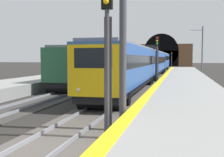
% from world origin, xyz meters
% --- Properties ---
extents(ground_plane, '(320.00, 320.00, 0.00)m').
position_xyz_m(ground_plane, '(0.00, 0.00, 0.00)').
color(ground_plane, '#282623').
extents(platform_right, '(112.00, 4.89, 0.90)m').
position_xyz_m(platform_right, '(0.00, -4.74, 0.45)').
color(platform_right, gray).
rests_on(platform_right, ground_plane).
extents(platform_right_edge_strip, '(112.00, 0.50, 0.01)m').
position_xyz_m(platform_right_edge_strip, '(0.00, -2.55, 0.90)').
color(platform_right_edge_strip, yellow).
rests_on(platform_right_edge_strip, platform_right).
extents(track_main_line, '(160.00, 2.92, 0.21)m').
position_xyz_m(track_main_line, '(0.00, 0.00, 0.04)').
color(track_main_line, '#4C4742').
rests_on(track_main_line, ground_plane).
extents(train_main_approaching, '(60.18, 2.93, 4.89)m').
position_xyz_m(train_main_approaching, '(35.54, -0.00, 2.28)').
color(train_main_approaching, '#264C99').
rests_on(train_main_approaching, ground_plane).
extents(train_adjacent_platform, '(41.40, 3.16, 4.86)m').
position_xyz_m(train_adjacent_platform, '(32.64, 4.82, 2.30)').
color(train_adjacent_platform, '#235638').
rests_on(train_adjacent_platform, ground_plane).
extents(railway_signal_near, '(0.39, 0.38, 5.38)m').
position_xyz_m(railway_signal_near, '(1.64, -1.79, 3.14)').
color(railway_signal_near, '#38383D').
rests_on(railway_signal_near, ground_plane).
extents(railway_signal_mid, '(0.39, 0.38, 5.28)m').
position_xyz_m(railway_signal_mid, '(22.98, -1.79, 3.19)').
color(railway_signal_mid, '#38383D').
rests_on(railway_signal_mid, ground_plane).
extents(railway_signal_far, '(0.39, 0.38, 4.58)m').
position_xyz_m(railway_signal_far, '(72.24, -1.79, 2.80)').
color(railway_signal_far, '#38383D').
rests_on(railway_signal_far, ground_plane).
extents(overhead_signal_gantry, '(0.70, 9.30, 6.77)m').
position_xyz_m(overhead_signal_gantry, '(2.87, 2.41, 5.19)').
color(overhead_signal_gantry, '#3F3F47').
rests_on(overhead_signal_gantry, ground_plane).
extents(tunnel_portal, '(2.44, 21.20, 11.87)m').
position_xyz_m(tunnel_portal, '(92.80, 2.41, 3.92)').
color(tunnel_portal, brown).
rests_on(tunnel_portal, ground_plane).
extents(catenary_mast_near, '(0.22, 2.00, 7.94)m').
position_xyz_m(catenary_mast_near, '(38.98, -7.56, 4.07)').
color(catenary_mast_near, '#595B60').
rests_on(catenary_mast_near, ground_plane).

